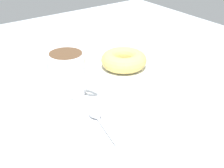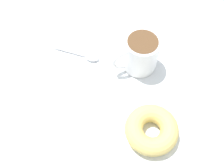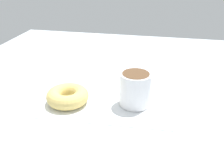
# 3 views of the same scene
# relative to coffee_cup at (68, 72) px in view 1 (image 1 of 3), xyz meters

# --- Properties ---
(ground_plane) EXTENTS (1.20, 1.20, 0.02)m
(ground_plane) POSITION_rel_coffee_cup_xyz_m (-0.04, 0.05, -0.06)
(ground_plane) COLOR #B2BCC6
(napkin) EXTENTS (0.35, 0.35, 0.00)m
(napkin) POSITION_rel_coffee_cup_xyz_m (-0.07, 0.06, -0.05)
(napkin) COLOR white
(napkin) RESTS_ON ground_plane
(coffee_cup) EXTENTS (0.08, 0.11, 0.09)m
(coffee_cup) POSITION_rel_coffee_cup_xyz_m (0.00, 0.00, 0.00)
(coffee_cup) COLOR white
(coffee_cup) RESTS_ON napkin
(donut) EXTENTS (0.11, 0.11, 0.04)m
(donut) POSITION_rel_coffee_cup_xyz_m (-0.17, -0.03, -0.03)
(donut) COLOR #E5C66B
(donut) RESTS_ON napkin
(spoon) EXTENTS (0.04, 0.12, 0.01)m
(spoon) POSITION_rel_coffee_cup_xyz_m (0.01, 0.13, -0.04)
(spoon) COLOR silver
(spoon) RESTS_ON napkin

